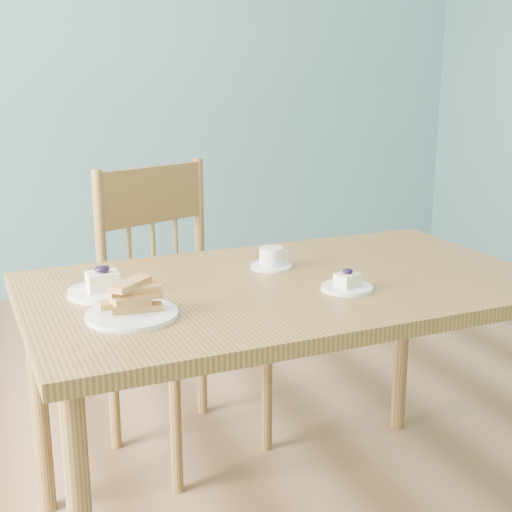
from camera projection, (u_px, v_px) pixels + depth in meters
room at (195, 59)px, 1.72m from camera, size 5.01×5.01×2.71m
dining_table at (286, 307)px, 1.98m from camera, size 1.44×0.86×0.76m
dining_chair at (180, 310)px, 2.47m from camera, size 0.59×0.57×1.01m
cheesecake_plate_near at (347, 284)px, 1.89m from camera, size 0.14×0.14×0.06m
cheesecake_plate_far at (103, 287)px, 1.85m from camera, size 0.18×0.18×0.08m
coffee_cup at (271, 259)px, 2.09m from camera, size 0.12×0.12×0.06m
biscotti_plate at (132, 306)px, 1.68m from camera, size 0.22×0.22×0.09m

